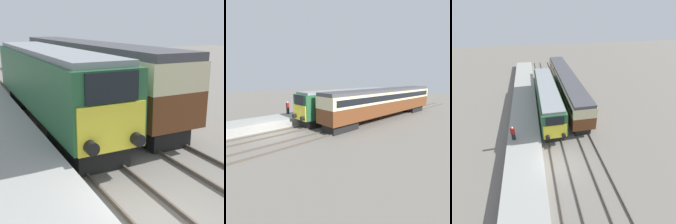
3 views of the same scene
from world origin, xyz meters
The scene contains 7 objects.
ground_plane centered at (0.00, 0.00, 0.00)m, with size 120.00×120.00×0.00m, color slate.
platform_left centered at (-3.30, 8.00, 0.45)m, with size 3.50×50.00×0.91m.
rails_near_track centered at (0.00, 5.00, 0.07)m, with size 1.51×60.00×0.14m.
rails_far_track centered at (3.40, 5.00, 0.07)m, with size 1.50×60.00×0.14m.
locomotive centered at (0.00, 10.44, 2.23)m, with size 2.70×15.45×3.97m.
passenger_carriage centered at (3.40, 13.98, 2.49)m, with size 2.75×20.71×4.08m.
person_on_platform centered at (-4.35, 3.67, 1.70)m, with size 0.44×0.26×1.61m.
Camera 2 is at (16.48, -6.32, 5.55)m, focal length 28.00 mm.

